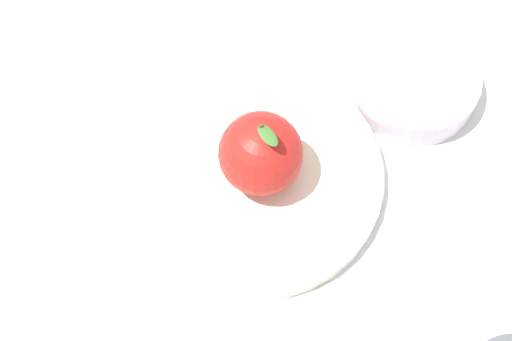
% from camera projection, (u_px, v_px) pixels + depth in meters
% --- Properties ---
extents(ground_plane, '(2.40, 2.40, 0.00)m').
position_uv_depth(ground_plane, '(269.00, 221.00, 0.72)').
color(ground_plane, silver).
extents(dinner_plate, '(0.25, 0.25, 0.02)m').
position_uv_depth(dinner_plate, '(256.00, 175.00, 0.73)').
color(dinner_plate, silver).
rests_on(dinner_plate, ground_plane).
extents(apple, '(0.08, 0.08, 0.09)m').
position_uv_depth(apple, '(261.00, 154.00, 0.68)').
color(apple, '#B21E19').
rests_on(apple, dinner_plate).
extents(side_bowl, '(0.13, 0.13, 0.03)m').
position_uv_depth(side_bowl, '(416.00, 82.00, 0.76)').
color(side_bowl, silver).
rests_on(side_bowl, ground_plane).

